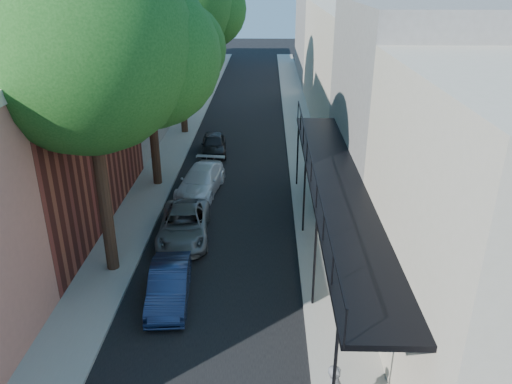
# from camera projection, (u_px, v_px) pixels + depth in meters

# --- Properties ---
(road_surface) EXTENTS (6.00, 64.00, 0.01)m
(road_surface) POSITION_uv_depth(u_px,v_px,m) (243.00, 121.00, 36.48)
(road_surface) COLOR black
(road_surface) RESTS_ON ground
(sidewalk_left) EXTENTS (2.00, 64.00, 0.12)m
(sidewalk_left) POSITION_uv_depth(u_px,v_px,m) (188.00, 120.00, 36.54)
(sidewalk_left) COLOR gray
(sidewalk_left) RESTS_ON ground
(sidewalk_right) EXTENTS (2.00, 64.00, 0.12)m
(sidewalk_right) POSITION_uv_depth(u_px,v_px,m) (298.00, 121.00, 36.38)
(sidewalk_right) COLOR gray
(sidewalk_right) RESTS_ON ground
(buildings_left) EXTENTS (10.10, 59.10, 12.00)m
(buildings_left) POSITION_uv_depth(u_px,v_px,m) (103.00, 54.00, 33.55)
(buildings_left) COLOR tan
(buildings_left) RESTS_ON ground
(buildings_right) EXTENTS (9.80, 55.00, 10.00)m
(buildings_right) POSITION_uv_depth(u_px,v_px,m) (373.00, 61.00, 34.04)
(buildings_right) COLOR beige
(buildings_right) RESTS_ON ground
(oak_near) EXTENTS (7.48, 6.80, 11.42)m
(oak_near) POSITION_uv_depth(u_px,v_px,m) (101.00, 47.00, 15.32)
(oak_near) COLOR #382416
(oak_near) RESTS_ON ground
(oak_mid) EXTENTS (6.60, 6.00, 10.20)m
(oak_mid) POSITION_uv_depth(u_px,v_px,m) (155.00, 42.00, 22.94)
(oak_mid) COLOR #382416
(oak_mid) RESTS_ON ground
(oak_far) EXTENTS (7.70, 7.00, 11.90)m
(oak_far) POSITION_uv_depth(u_px,v_px,m) (185.00, 3.00, 30.72)
(oak_far) COLOR #382416
(oak_far) RESTS_ON ground
(parked_car_b) EXTENTS (1.54, 3.66, 1.18)m
(parked_car_b) POSITION_uv_depth(u_px,v_px,m) (169.00, 285.00, 16.36)
(parked_car_b) COLOR #162345
(parked_car_b) RESTS_ON ground
(parked_car_c) EXTENTS (2.30, 4.43, 1.19)m
(parked_car_c) POSITION_uv_depth(u_px,v_px,m) (184.00, 225.00, 20.23)
(parked_car_c) COLOR slate
(parked_car_c) RESTS_ON ground
(parked_car_d) EXTENTS (2.36, 4.57, 1.27)m
(parked_car_d) POSITION_uv_depth(u_px,v_px,m) (201.00, 181.00, 24.45)
(parked_car_d) COLOR white
(parked_car_d) RESTS_ON ground
(parked_car_e) EXTENTS (1.77, 3.69, 1.22)m
(parked_car_e) POSITION_uv_depth(u_px,v_px,m) (214.00, 144.00, 29.71)
(parked_car_e) COLOR black
(parked_car_e) RESTS_ON ground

